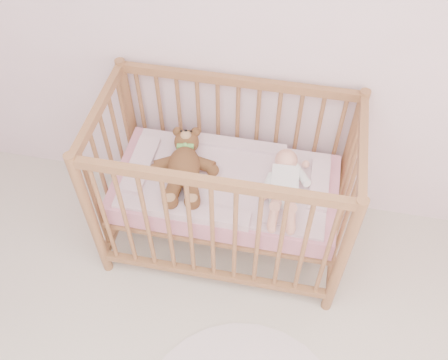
# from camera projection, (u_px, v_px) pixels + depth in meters

# --- Properties ---
(wall_back) EXTENTS (4.00, 0.02, 2.70)m
(wall_back) POSITION_uv_depth(u_px,v_px,m) (263.00, 12.00, 2.34)
(wall_back) COLOR white
(wall_back) RESTS_ON floor
(crib) EXTENTS (1.36, 0.76, 1.00)m
(crib) POSITION_uv_depth(u_px,v_px,m) (226.00, 187.00, 2.75)
(crib) COLOR #996741
(crib) RESTS_ON floor
(mattress) EXTENTS (1.22, 0.62, 0.13)m
(mattress) POSITION_uv_depth(u_px,v_px,m) (226.00, 189.00, 2.77)
(mattress) COLOR pink
(mattress) RESTS_ON crib
(blanket) EXTENTS (1.10, 0.58, 0.06)m
(blanket) POSITION_uv_depth(u_px,v_px,m) (226.00, 180.00, 2.71)
(blanket) COLOR pink
(blanket) RESTS_ON mattress
(baby) EXTENTS (0.30, 0.57, 0.13)m
(baby) POSITION_uv_depth(u_px,v_px,m) (285.00, 183.00, 2.60)
(baby) COLOR white
(baby) RESTS_ON blanket
(teddy_bear) EXTENTS (0.48, 0.61, 0.15)m
(teddy_bear) POSITION_uv_depth(u_px,v_px,m) (184.00, 167.00, 2.66)
(teddy_bear) COLOR brown
(teddy_bear) RESTS_ON blanket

